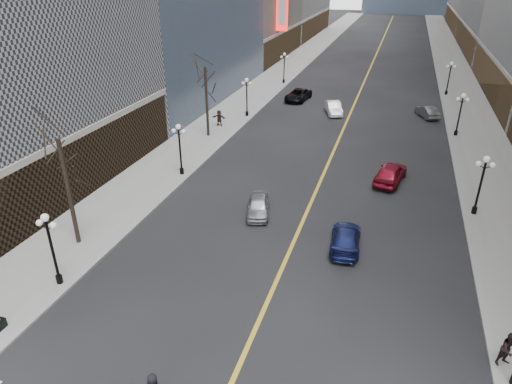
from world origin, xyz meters
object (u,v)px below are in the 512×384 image
Objects in this scene: streetlamp_east_1 at (482,179)px; streetlamp_west_1 at (180,144)px; car_nb_far at (298,95)px; car_sb_mid at (391,173)px; streetlamp_east_2 at (461,110)px; streetlamp_west_3 at (284,65)px; car_nb_near at (258,206)px; car_sb_near at (346,238)px; car_nb_mid at (334,108)px; car_sb_far at (427,112)px; streetlamp_east_3 at (450,75)px; streetlamp_west_2 at (247,93)px; streetlamp_west_0 at (51,242)px.

streetlamp_east_1 is 1.00× the size of streetlamp_west_1.
car_sb_mid is (13.16, -23.12, 0.09)m from car_nb_far.
streetlamp_east_2 and streetlamp_west_3 have the same top height.
car_nb_near is 7.19m from car_sb_near.
car_sb_far is at bearing -7.98° from car_nb_mid.
streetlamp_east_1 is at bearing 158.98° from car_sb_mid.
streetlamp_west_3 reaches higher than car_nb_near.
streetlamp_west_3 is 0.98× the size of car_sb_near.
streetlamp_east_3 and streetlamp_west_2 have the same top height.
streetlamp_east_1 is 29.68m from streetlamp_west_2.
car_nb_mid is at bearing 66.33° from streetlamp_west_1.
streetlamp_east_1 is at bearing 0.00° from streetlamp_west_1.
streetlamp_west_1 is (-23.60, -18.00, 0.00)m from streetlamp_east_2.
car_sb_mid is at bearing 48.97° from streetlamp_west_0.
streetlamp_east_2 is 1.00× the size of streetlamp_west_2.
car_sb_far is (3.39, 20.35, -0.15)m from car_sb_mid.
car_nb_mid is at bearing 162.47° from streetlamp_east_2.
car_sb_near is at bearing -35.48° from car_nb_near.
streetlamp_east_1 is 33.39m from car_nb_far.
streetlamp_west_0 is at bearing -90.00° from streetlamp_west_3.
streetlamp_west_3 is 36.48m from car_sb_mid.
car_sb_mid is at bearing -38.81° from streetlamp_west_2.
streetlamp_east_1 reaches higher than car_nb_mid.
car_sb_far is (16.55, -2.77, -0.06)m from car_nb_far.
car_sb_far is at bearing -103.52° from streetlamp_east_3.
car_sb_mid is at bearing -105.80° from car_sb_near.
streetlamp_east_1 reaches higher than car_nb_near.
streetlamp_west_3 is at bearing 123.03° from car_nb_far.
streetlamp_west_2 is 21.86m from car_sb_far.
car_sb_mid reaches higher than car_sb_near.
car_nb_near is 26.98m from car_nb_mid.
streetlamp_west_0 is at bearing -145.86° from streetlamp_east_1.
car_nb_mid is 7.32m from car_nb_far.
streetlamp_west_0 reaches higher than car_sb_mid.
streetlamp_west_1 is 1.00× the size of streetlamp_west_2.
car_nb_near is at bearing 44.10° from car_sb_far.
streetlamp_west_2 is 0.92× the size of car_sb_mid.
streetlamp_east_2 is 1.09× the size of car_sb_far.
streetlamp_west_1 is at bearing 136.70° from car_nb_near.
car_sb_near is 32.00m from car_sb_far.
car_sb_mid is 1.19× the size of car_sb_far.
streetlamp_west_0 is at bearing -88.19° from car_nb_far.
streetlamp_west_1 is (-23.60, 0.00, 0.00)m from streetlamp_east_1.
car_nb_mid is (-13.80, 22.36, -2.16)m from streetlamp_east_1.
car_nb_near is 12.44m from car_sb_mid.
car_nb_far is at bearing -48.51° from car_sb_mid.
streetlamp_east_1 is 0.84× the size of car_nb_far.
car_sb_far is at bearing -87.62° from car_sb_mid.
streetlamp_west_1 is at bearing 24.80° from car_sb_mid.
streetlamp_west_1 is at bearing -29.48° from car_sb_near.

